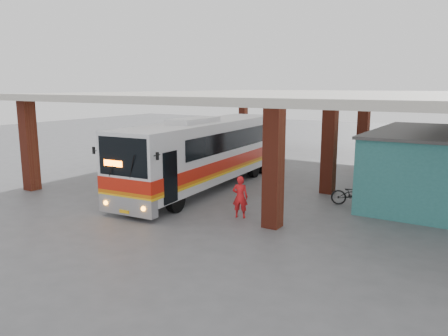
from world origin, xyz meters
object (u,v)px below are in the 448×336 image
Objects in this scene: coach_bus at (205,153)px; motorcycle at (354,194)px; pedestrian at (240,197)px; red_chair at (383,180)px.

motorcycle is (7.20, 0.65, -1.26)m from coach_bus.
coach_bus reaches higher than pedestrian.
motorcycle is at bearing -148.54° from pedestrian.
coach_bus is 7.51× the size of pedestrian.
red_chair is at bearing -18.25° from motorcycle.
pedestrian is at bearing 127.32° from motorcycle.
coach_bus is at bearing 81.51° from motorcycle.
coach_bus is 8.93m from red_chair.
red_chair is at bearing -133.61° from pedestrian.
motorcycle is 5.18m from pedestrian.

